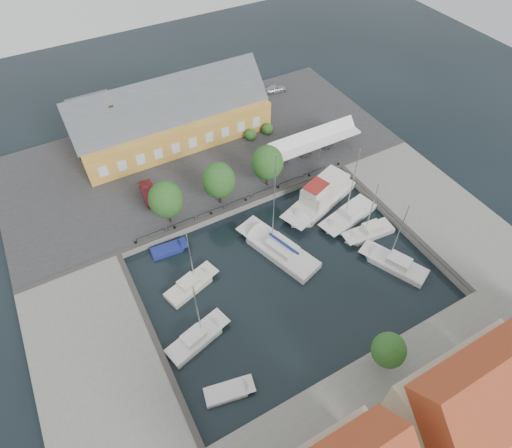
{
  "coord_description": "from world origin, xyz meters",
  "views": [
    {
      "loc": [
        -17.1,
        -24.89,
        40.95
      ],
      "look_at": [
        0.0,
        6.0,
        1.5
      ],
      "focal_mm": 30.0,
      "sensor_mm": 36.0,
      "label": 1
    }
  ],
  "objects_px": {
    "west_boat_b": "(191,286)",
    "launch_nw": "(169,250)",
    "trawler": "(321,197)",
    "west_boat_c": "(197,339)",
    "warehouse": "(167,118)",
    "east_boat_a": "(349,216)",
    "east_boat_b": "(369,233)",
    "car_red": "(148,193)",
    "east_boat_c": "(395,264)",
    "launch_sw": "(229,392)",
    "tent_canopy": "(313,139)",
    "center_sailboat": "(279,250)",
    "car_silver": "(275,89)"
  },
  "relations": [
    {
      "from": "launch_nw",
      "to": "warehouse",
      "type": "bearing_deg",
      "value": 67.65
    },
    {
      "from": "east_boat_b",
      "to": "west_boat_b",
      "type": "xyz_separation_m",
      "value": [
        -22.67,
        3.51,
        -0.0
      ]
    },
    {
      "from": "center_sailboat",
      "to": "launch_nw",
      "type": "height_order",
      "value": "center_sailboat"
    },
    {
      "from": "launch_sw",
      "to": "launch_nw",
      "type": "distance_m",
      "value": 18.96
    },
    {
      "from": "warehouse",
      "to": "center_sailboat",
      "type": "height_order",
      "value": "center_sailboat"
    },
    {
      "from": "warehouse",
      "to": "east_boat_a",
      "type": "xyz_separation_m",
      "value": [
        14.37,
        -25.99,
        -4.17
      ]
    },
    {
      "from": "east_boat_c",
      "to": "west_boat_b",
      "type": "height_order",
      "value": "east_boat_c"
    },
    {
      "from": "center_sailboat",
      "to": "east_boat_c",
      "type": "distance_m",
      "value": 13.72
    },
    {
      "from": "car_red",
      "to": "trawler",
      "type": "relative_size",
      "value": 0.37
    },
    {
      "from": "car_red",
      "to": "west_boat_c",
      "type": "height_order",
      "value": "west_boat_c"
    },
    {
      "from": "east_boat_b",
      "to": "tent_canopy",
      "type": "bearing_deg",
      "value": 83.46
    },
    {
      "from": "launch_nw",
      "to": "launch_sw",
      "type": "bearing_deg",
      "value": -93.94
    },
    {
      "from": "east_boat_b",
      "to": "launch_nw",
      "type": "distance_m",
      "value": 24.93
    },
    {
      "from": "tent_canopy",
      "to": "east_boat_a",
      "type": "distance_m",
      "value": 12.8
    },
    {
      "from": "car_red",
      "to": "launch_nw",
      "type": "height_order",
      "value": "car_red"
    },
    {
      "from": "center_sailboat",
      "to": "west_boat_b",
      "type": "xyz_separation_m",
      "value": [
        -11.35,
        0.48,
        -0.1
      ]
    },
    {
      "from": "warehouse",
      "to": "east_boat_b",
      "type": "xyz_separation_m",
      "value": [
        14.8,
        -29.55,
        -4.17
      ]
    },
    {
      "from": "car_red",
      "to": "east_boat_a",
      "type": "xyz_separation_m",
      "value": [
        21.62,
        -15.15,
        -1.5
      ]
    },
    {
      "from": "east_boat_a",
      "to": "east_boat_b",
      "type": "height_order",
      "value": "east_boat_a"
    },
    {
      "from": "car_silver",
      "to": "west_boat_b",
      "type": "relative_size",
      "value": 0.39
    },
    {
      "from": "car_silver",
      "to": "east_boat_c",
      "type": "bearing_deg",
      "value": -179.75
    },
    {
      "from": "east_boat_a",
      "to": "west_boat_b",
      "type": "relative_size",
      "value": 1.33
    },
    {
      "from": "east_boat_b",
      "to": "east_boat_c",
      "type": "xyz_separation_m",
      "value": [
        -0.46,
        -5.35,
        -0.0
      ]
    },
    {
      "from": "car_silver",
      "to": "launch_sw",
      "type": "relative_size",
      "value": 0.72
    },
    {
      "from": "east_boat_b",
      "to": "launch_nw",
      "type": "bearing_deg",
      "value": 157.01
    },
    {
      "from": "car_silver",
      "to": "east_boat_a",
      "type": "bearing_deg",
      "value": 177.55
    },
    {
      "from": "trawler",
      "to": "launch_nw",
      "type": "bearing_deg",
      "value": 174.26
    },
    {
      "from": "warehouse",
      "to": "tent_canopy",
      "type": "distance_m",
      "value": 21.63
    },
    {
      "from": "car_red",
      "to": "east_boat_a",
      "type": "relative_size",
      "value": 0.38
    },
    {
      "from": "warehouse",
      "to": "launch_nw",
      "type": "xyz_separation_m",
      "value": [
        -8.15,
        -19.81,
        -4.34
      ]
    },
    {
      "from": "east_boat_b",
      "to": "west_boat_b",
      "type": "bearing_deg",
      "value": 171.2
    },
    {
      "from": "launch_nw",
      "to": "car_red",
      "type": "bearing_deg",
      "value": 84.27
    },
    {
      "from": "launch_sw",
      "to": "west_boat_b",
      "type": "bearing_deg",
      "value": 82.92
    },
    {
      "from": "east_boat_a",
      "to": "west_boat_b",
      "type": "height_order",
      "value": "east_boat_a"
    },
    {
      "from": "east_boat_b",
      "to": "launch_sw",
      "type": "relative_size",
      "value": 1.88
    },
    {
      "from": "tent_canopy",
      "to": "launch_nw",
      "type": "xyz_separation_m",
      "value": [
        -24.74,
        -5.96,
        -3.59
      ]
    },
    {
      "from": "trawler",
      "to": "launch_sw",
      "type": "bearing_deg",
      "value": -142.87
    },
    {
      "from": "west_boat_b",
      "to": "launch_sw",
      "type": "height_order",
      "value": "west_boat_b"
    },
    {
      "from": "car_red",
      "to": "center_sailboat",
      "type": "bearing_deg",
      "value": -50.81
    },
    {
      "from": "warehouse",
      "to": "trawler",
      "type": "relative_size",
      "value": 2.26
    },
    {
      "from": "trawler",
      "to": "west_boat_c",
      "type": "distance_m",
      "value": 24.98
    },
    {
      "from": "car_red",
      "to": "launch_sw",
      "type": "relative_size",
      "value": 0.92
    },
    {
      "from": "west_boat_c",
      "to": "east_boat_a",
      "type": "bearing_deg",
      "value": 14.68
    },
    {
      "from": "car_red",
      "to": "west_boat_b",
      "type": "height_order",
      "value": "west_boat_b"
    },
    {
      "from": "west_boat_b",
      "to": "launch_nw",
      "type": "height_order",
      "value": "west_boat_b"
    },
    {
      "from": "center_sailboat",
      "to": "west_boat_b",
      "type": "height_order",
      "value": "center_sailboat"
    },
    {
      "from": "west_boat_b",
      "to": "launch_sw",
      "type": "relative_size",
      "value": 1.82
    },
    {
      "from": "warehouse",
      "to": "west_boat_c",
      "type": "xyz_separation_m",
      "value": [
        -9.91,
        -32.36,
        -4.17
      ]
    },
    {
      "from": "east_boat_c",
      "to": "west_boat_c",
      "type": "xyz_separation_m",
      "value": [
        -24.25,
        2.54,
        0.0
      ]
    },
    {
      "from": "launch_sw",
      "to": "east_boat_c",
      "type": "bearing_deg",
      "value": 9.16
    }
  ]
}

